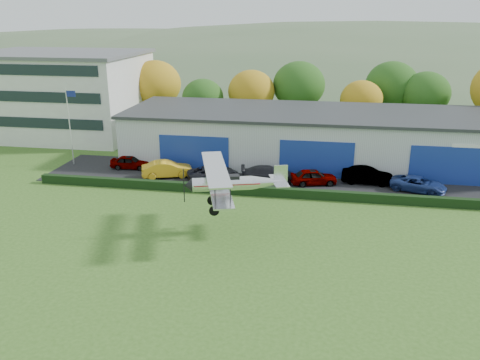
% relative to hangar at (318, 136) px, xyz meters
% --- Properties ---
extents(ground, '(300.00, 300.00, 0.00)m').
position_rel_hangar_xyz_m(ground, '(-5.00, -27.98, -2.66)').
color(ground, '#355B1C').
rests_on(ground, ground).
extents(apron, '(48.00, 9.00, 0.05)m').
position_rel_hangar_xyz_m(apron, '(-2.00, -6.98, -2.63)').
color(apron, black).
rests_on(apron, ground).
extents(hedge, '(46.00, 0.60, 0.80)m').
position_rel_hangar_xyz_m(hedge, '(-2.00, -11.78, -2.26)').
color(hedge, black).
rests_on(hedge, ground).
extents(hangar, '(40.60, 12.60, 5.30)m').
position_rel_hangar_xyz_m(hangar, '(0.00, 0.00, 0.00)').
color(hangar, '#B2B7BC').
rests_on(hangar, ground).
extents(office_block, '(20.60, 15.60, 10.40)m').
position_rel_hangar_xyz_m(office_block, '(-33.00, 7.02, 2.56)').
color(office_block, silver).
rests_on(office_block, ground).
extents(flagpole, '(1.05, 0.10, 8.00)m').
position_rel_hangar_xyz_m(flagpole, '(-24.88, -5.98, 2.13)').
color(flagpole, silver).
rests_on(flagpole, ground).
extents(tree_belt, '(75.70, 13.22, 10.12)m').
position_rel_hangar_xyz_m(tree_belt, '(-4.15, 12.64, 2.95)').
color(tree_belt, '#3D2614').
rests_on(tree_belt, ground).
extents(distant_hills, '(430.00, 196.00, 56.00)m').
position_rel_hangar_xyz_m(distant_hills, '(-9.38, 112.02, -15.70)').
color(distant_hills, '#4C6642').
rests_on(distant_hills, ground).
extents(car_0, '(3.98, 1.79, 1.33)m').
position_rel_hangar_xyz_m(car_0, '(-18.59, -6.43, -1.94)').
color(car_0, gray).
rests_on(car_0, apron).
extents(car_1, '(5.10, 3.28, 1.59)m').
position_rel_hangar_xyz_m(car_1, '(-14.04, -8.41, -1.81)').
color(car_1, gold).
rests_on(car_1, apron).
extents(car_2, '(5.41, 4.05, 1.36)m').
position_rel_hangar_xyz_m(car_2, '(-9.43, -8.66, -1.92)').
color(car_2, black).
rests_on(car_2, apron).
extents(car_3, '(5.41, 2.88, 1.49)m').
position_rel_hangar_xyz_m(car_3, '(-4.29, -8.14, -1.86)').
color(car_3, black).
rests_on(car_3, apron).
extents(car_4, '(4.53, 2.73, 1.44)m').
position_rel_hangar_xyz_m(car_4, '(-0.13, -8.16, -1.88)').
color(car_4, gray).
rests_on(car_4, apron).
extents(car_5, '(4.77, 1.97, 1.54)m').
position_rel_hangar_xyz_m(car_5, '(4.75, -7.08, -1.84)').
color(car_5, gray).
rests_on(car_5, apron).
extents(car_6, '(5.22, 3.64, 1.32)m').
position_rel_hangar_xyz_m(car_6, '(9.06, -8.43, -1.94)').
color(car_6, navy).
rests_on(car_6, apron).
extents(biplane, '(7.44, 8.41, 3.15)m').
position_rel_hangar_xyz_m(biplane, '(-5.65, -19.52, 1.15)').
color(biplane, silver).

